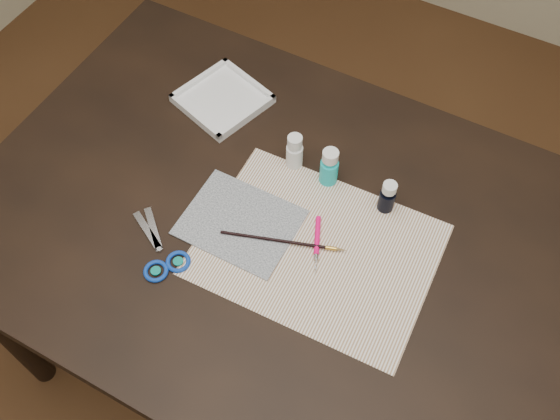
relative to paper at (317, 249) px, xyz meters
The scene contains 11 objects.
ground 0.77m from the paper, 168.37° to the left, with size 3.50×3.50×0.02m, color #422614.
table 0.39m from the paper, 168.37° to the left, with size 1.30×0.90×0.75m, color black.
paper is the anchor object (origin of this frame).
canvas 0.17m from the paper, behind, with size 0.23×0.18×0.00m, color black.
paint_bottle_white 0.22m from the paper, 129.67° to the left, with size 0.04×0.04×0.09m, color white.
paint_bottle_cyan 0.18m from the paper, 108.83° to the left, with size 0.04×0.04×0.09m, color #16C2C8.
paint_bottle_navy 0.18m from the paper, 63.26° to the left, with size 0.03×0.03×0.08m, color black.
paintbrush 0.07m from the paper, 163.60° to the right, with size 0.26×0.01×0.01m, color black, non-canonical shape.
craft_knife 0.01m from the paper, 120.89° to the left, with size 0.13×0.01×0.01m, color #FF0869, non-canonical shape.
scissors 0.33m from the paper, 153.28° to the right, with size 0.19×0.10×0.01m, color silver, non-canonical shape.
palette_tray 0.45m from the paper, 146.03° to the left, with size 0.18×0.18×0.02m, color white.
Camera 1 is at (0.32, -0.59, 1.84)m, focal length 40.00 mm.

